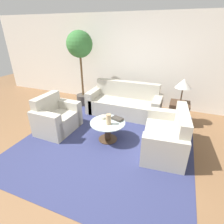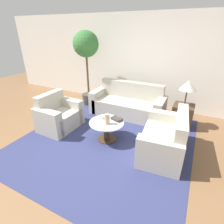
{
  "view_description": "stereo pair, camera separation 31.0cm",
  "coord_description": "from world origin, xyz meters",
  "px_view_note": "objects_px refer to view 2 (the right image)",
  "views": [
    {
      "loc": [
        1.33,
        -2.35,
        2.18
      ],
      "look_at": [
        0.09,
        0.81,
        0.55
      ],
      "focal_mm": 28.0,
      "sensor_mm": 36.0,
      "label": 1
    },
    {
      "loc": [
        1.61,
        -2.22,
        2.18
      ],
      "look_at": [
        0.09,
        0.81,
        0.55
      ],
      "focal_mm": 28.0,
      "sensor_mm": 36.0,
      "label": 2
    }
  ],
  "objects_px": {
    "bowl": "(103,117)",
    "potted_plant": "(86,52)",
    "armchair": "(58,116)",
    "loveseat": "(166,140)",
    "coffee_table": "(107,128)",
    "sofa_main": "(128,104)",
    "table_lamp": "(188,86)",
    "vase": "(107,119)",
    "book_stack": "(117,119)"
  },
  "relations": [
    {
      "from": "vase",
      "to": "potted_plant",
      "type": "bearing_deg",
      "value": 133.38
    },
    {
      "from": "coffee_table",
      "to": "book_stack",
      "type": "height_order",
      "value": "book_stack"
    },
    {
      "from": "loveseat",
      "to": "book_stack",
      "type": "bearing_deg",
      "value": -99.34
    },
    {
      "from": "loveseat",
      "to": "bowl",
      "type": "height_order",
      "value": "loveseat"
    },
    {
      "from": "coffee_table",
      "to": "bowl",
      "type": "relative_size",
      "value": 5.09
    },
    {
      "from": "table_lamp",
      "to": "bowl",
      "type": "distance_m",
      "value": 2.02
    },
    {
      "from": "vase",
      "to": "loveseat",
      "type": "bearing_deg",
      "value": 8.43
    },
    {
      "from": "armchair",
      "to": "potted_plant",
      "type": "distance_m",
      "value": 2.06
    },
    {
      "from": "potted_plant",
      "to": "book_stack",
      "type": "height_order",
      "value": "potted_plant"
    },
    {
      "from": "coffee_table",
      "to": "book_stack",
      "type": "relative_size",
      "value": 2.67
    },
    {
      "from": "table_lamp",
      "to": "vase",
      "type": "relative_size",
      "value": 2.7
    },
    {
      "from": "coffee_table",
      "to": "vase",
      "type": "bearing_deg",
      "value": -52.27
    },
    {
      "from": "loveseat",
      "to": "potted_plant",
      "type": "bearing_deg",
      "value": -123.79
    },
    {
      "from": "book_stack",
      "to": "potted_plant",
      "type": "bearing_deg",
      "value": 159.02
    },
    {
      "from": "armchair",
      "to": "vase",
      "type": "distance_m",
      "value": 1.36
    },
    {
      "from": "bowl",
      "to": "potted_plant",
      "type": "bearing_deg",
      "value": 132.88
    },
    {
      "from": "vase",
      "to": "coffee_table",
      "type": "bearing_deg",
      "value": 127.73
    },
    {
      "from": "loveseat",
      "to": "table_lamp",
      "type": "relative_size",
      "value": 2.26
    },
    {
      "from": "vase",
      "to": "book_stack",
      "type": "bearing_deg",
      "value": 67.79
    },
    {
      "from": "book_stack",
      "to": "table_lamp",
      "type": "bearing_deg",
      "value": 63.51
    },
    {
      "from": "potted_plant",
      "to": "bowl",
      "type": "bearing_deg",
      "value": -47.12
    },
    {
      "from": "sofa_main",
      "to": "book_stack",
      "type": "height_order",
      "value": "sofa_main"
    },
    {
      "from": "sofa_main",
      "to": "loveseat",
      "type": "height_order",
      "value": "sofa_main"
    },
    {
      "from": "bowl",
      "to": "book_stack",
      "type": "bearing_deg",
      "value": 11.92
    },
    {
      "from": "bowl",
      "to": "coffee_table",
      "type": "bearing_deg",
      "value": -38.89
    },
    {
      "from": "coffee_table",
      "to": "table_lamp",
      "type": "xyz_separation_m",
      "value": [
        1.35,
        1.35,
        0.74
      ]
    },
    {
      "from": "table_lamp",
      "to": "book_stack",
      "type": "height_order",
      "value": "table_lamp"
    },
    {
      "from": "bowl",
      "to": "book_stack",
      "type": "xyz_separation_m",
      "value": [
        0.29,
        0.06,
        -0.01
      ]
    },
    {
      "from": "armchair",
      "to": "table_lamp",
      "type": "xyz_separation_m",
      "value": [
        2.64,
        1.4,
        0.73
      ]
    },
    {
      "from": "coffee_table",
      "to": "table_lamp",
      "type": "height_order",
      "value": "table_lamp"
    },
    {
      "from": "sofa_main",
      "to": "table_lamp",
      "type": "relative_size",
      "value": 3.32
    },
    {
      "from": "coffee_table",
      "to": "potted_plant",
      "type": "xyz_separation_m",
      "value": [
        -1.47,
        1.55,
        1.3
      ]
    },
    {
      "from": "vase",
      "to": "bowl",
      "type": "relative_size",
      "value": 1.54
    },
    {
      "from": "bowl",
      "to": "table_lamp",
      "type": "bearing_deg",
      "value": 39.59
    },
    {
      "from": "vase",
      "to": "book_stack",
      "type": "xyz_separation_m",
      "value": [
        0.1,
        0.24,
        -0.08
      ]
    },
    {
      "from": "coffee_table",
      "to": "potted_plant",
      "type": "distance_m",
      "value": 2.5
    },
    {
      "from": "potted_plant",
      "to": "bowl",
      "type": "distance_m",
      "value": 2.25
    },
    {
      "from": "loveseat",
      "to": "potted_plant",
      "type": "height_order",
      "value": "potted_plant"
    },
    {
      "from": "armchair",
      "to": "coffee_table",
      "type": "bearing_deg",
      "value": -86.28
    },
    {
      "from": "table_lamp",
      "to": "bowl",
      "type": "xyz_separation_m",
      "value": [
        -1.5,
        -1.24,
        -0.56
      ]
    },
    {
      "from": "sofa_main",
      "to": "bowl",
      "type": "height_order",
      "value": "sofa_main"
    },
    {
      "from": "armchair",
      "to": "loveseat",
      "type": "bearing_deg",
      "value": -84.85
    },
    {
      "from": "armchair",
      "to": "potted_plant",
      "type": "bearing_deg",
      "value": 8.25
    },
    {
      "from": "potted_plant",
      "to": "bowl",
      "type": "height_order",
      "value": "potted_plant"
    },
    {
      "from": "sofa_main",
      "to": "coffee_table",
      "type": "distance_m",
      "value": 1.38
    },
    {
      "from": "armchair",
      "to": "loveseat",
      "type": "height_order",
      "value": "loveseat"
    },
    {
      "from": "sofa_main",
      "to": "potted_plant",
      "type": "distance_m",
      "value": 1.92
    },
    {
      "from": "sofa_main",
      "to": "armchair",
      "type": "distance_m",
      "value": 1.87
    },
    {
      "from": "table_lamp",
      "to": "vase",
      "type": "xyz_separation_m",
      "value": [
        -1.3,
        -1.42,
        -0.48
      ]
    },
    {
      "from": "vase",
      "to": "armchair",
      "type": "bearing_deg",
      "value": 179.27
    }
  ]
}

